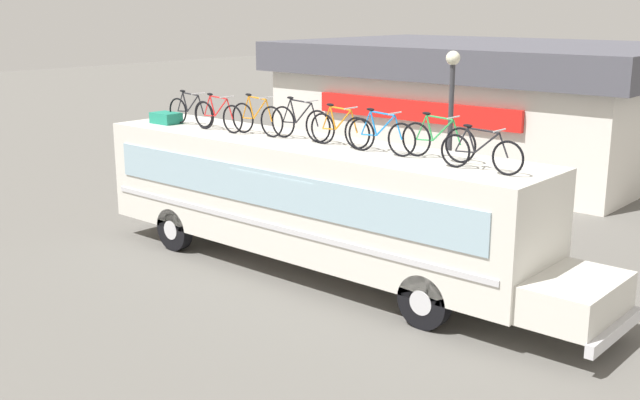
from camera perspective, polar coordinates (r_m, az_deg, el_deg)
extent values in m
plane|color=#605E59|center=(18.42, -0.88, -5.15)|extent=(120.00, 120.00, 0.00)
cube|color=silver|center=(17.90, -0.90, 0.38)|extent=(11.65, 2.40, 2.47)
cube|color=silver|center=(14.83, 18.34, -6.85)|extent=(1.36, 2.21, 0.72)
cube|color=#99B7C6|center=(16.96, -3.65, 0.78)|extent=(10.72, 0.04, 0.83)
cube|color=#99B7C6|center=(18.72, 1.58, 2.07)|extent=(10.72, 0.04, 0.83)
cube|color=silver|center=(17.17, -3.61, -1.96)|extent=(11.19, 0.03, 0.12)
cube|color=silver|center=(18.92, 1.57, -0.42)|extent=(11.19, 0.03, 0.12)
cube|color=silver|center=(14.75, 20.87, -9.03)|extent=(0.16, 2.28, 0.24)
cylinder|color=black|center=(15.17, 7.69, -7.38)|extent=(1.09, 0.28, 1.09)
cylinder|color=silver|center=(15.17, 7.69, -7.38)|extent=(0.49, 0.30, 0.49)
cylinder|color=black|center=(16.88, 11.68, -5.30)|extent=(1.09, 0.28, 1.09)
cylinder|color=silver|center=(16.88, 11.68, -5.30)|extent=(0.49, 0.30, 0.49)
cylinder|color=black|center=(20.09, -10.64, -2.12)|extent=(1.09, 0.28, 1.09)
cylinder|color=silver|center=(20.09, -10.64, -2.12)|extent=(0.49, 0.30, 0.49)
cylinder|color=black|center=(21.41, -6.21, -0.94)|extent=(1.09, 0.28, 1.09)
cylinder|color=silver|center=(21.41, -6.21, -0.94)|extent=(0.49, 0.30, 0.49)
cube|color=#1E7F66|center=(20.88, -11.26, 5.94)|extent=(0.75, 0.53, 0.29)
torus|color=black|center=(20.71, -10.40, 6.46)|extent=(0.68, 0.04, 0.68)
torus|color=black|center=(19.94, -8.55, 6.25)|extent=(0.68, 0.04, 0.68)
cylinder|color=black|center=(20.45, -9.89, 7.12)|extent=(0.20, 0.04, 0.49)
cylinder|color=black|center=(20.21, -9.34, 7.02)|extent=(0.47, 0.04, 0.47)
cylinder|color=black|center=(20.25, -9.51, 7.70)|extent=(0.61, 0.04, 0.07)
cylinder|color=black|center=(20.56, -10.06, 6.45)|extent=(0.39, 0.03, 0.05)
cylinder|color=black|center=(20.60, -10.24, 7.12)|extent=(0.25, 0.03, 0.51)
cylinder|color=black|center=(19.98, -8.75, 6.93)|extent=(0.21, 0.03, 0.47)
cylinder|color=silver|center=(20.01, -8.95, 7.74)|extent=(0.03, 0.44, 0.03)
ellipsoid|color=black|center=(20.48, -10.07, 7.90)|extent=(0.20, 0.08, 0.06)
torus|color=black|center=(19.70, -8.49, 6.18)|extent=(0.69, 0.04, 0.69)
torus|color=black|center=(18.94, -6.44, 5.93)|extent=(0.69, 0.04, 0.69)
cylinder|color=red|center=(19.44, -7.92, 6.87)|extent=(0.20, 0.04, 0.50)
cylinder|color=red|center=(19.21, -7.30, 6.76)|extent=(0.48, 0.04, 0.48)
cylinder|color=red|center=(19.24, -7.49, 7.49)|extent=(0.62, 0.04, 0.07)
cylinder|color=red|center=(19.56, -8.11, 6.16)|extent=(0.39, 0.03, 0.05)
cylinder|color=red|center=(19.59, -8.30, 6.88)|extent=(0.25, 0.03, 0.52)
cylinder|color=red|center=(18.97, -6.65, 6.66)|extent=(0.22, 0.03, 0.48)
cylinder|color=silver|center=(19.01, -6.86, 7.53)|extent=(0.03, 0.44, 0.03)
ellipsoid|color=black|center=(19.47, -8.11, 7.71)|extent=(0.20, 0.08, 0.06)
torus|color=black|center=(18.97, -5.69, 6.03)|extent=(0.74, 0.04, 0.74)
torus|color=black|center=(18.28, -3.56, 5.77)|extent=(0.74, 0.04, 0.74)
cylinder|color=orange|center=(18.73, -5.09, 6.80)|extent=(0.19, 0.04, 0.53)
cylinder|color=orange|center=(18.52, -4.45, 6.68)|extent=(0.46, 0.04, 0.51)
cylinder|color=orange|center=(18.54, -4.64, 7.49)|extent=(0.59, 0.04, 0.07)
cylinder|color=orange|center=(18.84, -5.30, 6.01)|extent=(0.38, 0.03, 0.05)
cylinder|color=orange|center=(18.86, -5.49, 6.81)|extent=(0.24, 0.03, 0.55)
cylinder|color=orange|center=(18.30, -3.77, 6.57)|extent=(0.21, 0.03, 0.51)
cylinder|color=silver|center=(18.33, -3.99, 7.53)|extent=(0.03, 0.44, 0.03)
ellipsoid|color=black|center=(18.75, -5.28, 7.72)|extent=(0.20, 0.08, 0.06)
torus|color=black|center=(18.22, -2.73, 5.76)|extent=(0.74, 0.04, 0.74)
torus|color=black|center=(17.50, -0.15, 5.43)|extent=(0.74, 0.04, 0.74)
cylinder|color=black|center=(17.96, -1.99, 6.55)|extent=(0.21, 0.04, 0.53)
cylinder|color=black|center=(17.75, -1.21, 6.41)|extent=(0.50, 0.04, 0.51)
cylinder|color=black|center=(17.77, -1.43, 7.27)|extent=(0.65, 0.04, 0.07)
cylinder|color=black|center=(18.08, -2.26, 5.73)|extent=(0.41, 0.03, 0.05)
cylinder|color=black|center=(18.11, -2.47, 6.58)|extent=(0.26, 0.03, 0.55)
cylinder|color=black|center=(17.53, -0.39, 6.28)|extent=(0.23, 0.03, 0.52)
cylinder|color=silver|center=(17.55, -0.64, 7.29)|extent=(0.03, 0.44, 0.03)
ellipsoid|color=black|center=(17.99, -2.20, 7.53)|extent=(0.20, 0.08, 0.06)
torus|color=black|center=(17.34, 0.21, 5.28)|extent=(0.70, 0.04, 0.70)
torus|color=black|center=(16.73, 2.75, 4.94)|extent=(0.70, 0.04, 0.70)
cylinder|color=orange|center=(17.12, 0.96, 6.06)|extent=(0.19, 0.04, 0.50)
cylinder|color=orange|center=(16.94, 1.72, 5.91)|extent=(0.46, 0.04, 0.48)
cylinder|color=orange|center=(16.95, 1.52, 6.75)|extent=(0.59, 0.04, 0.07)
cylinder|color=orange|center=(17.22, 0.68, 5.25)|extent=(0.37, 0.03, 0.05)
cylinder|color=orange|center=(17.24, 0.48, 6.08)|extent=(0.24, 0.03, 0.52)
cylinder|color=orange|center=(16.75, 2.53, 5.78)|extent=(0.21, 0.03, 0.49)
cylinder|color=silver|center=(16.76, 2.30, 6.78)|extent=(0.03, 0.44, 0.03)
ellipsoid|color=black|center=(17.13, 0.76, 7.02)|extent=(0.20, 0.08, 0.06)
torus|color=black|center=(16.55, 3.07, 4.84)|extent=(0.71, 0.04, 0.71)
torus|color=black|center=(15.94, 6.03, 4.43)|extent=(0.71, 0.04, 0.71)
cylinder|color=#197FDB|center=(16.32, 3.95, 5.65)|extent=(0.20, 0.04, 0.50)
cylinder|color=#197FDB|center=(16.14, 4.84, 5.47)|extent=(0.48, 0.04, 0.49)
cylinder|color=#197FDB|center=(16.15, 4.62, 6.37)|extent=(0.63, 0.04, 0.07)
cylinder|color=#197FDB|center=(16.43, 3.62, 4.80)|extent=(0.40, 0.03, 0.05)
cylinder|color=#197FDB|center=(16.44, 3.40, 5.68)|extent=(0.26, 0.03, 0.52)
cylinder|color=#197FDB|center=(15.95, 5.78, 5.32)|extent=(0.22, 0.03, 0.49)
cylinder|color=silver|center=(15.96, 5.53, 6.38)|extent=(0.03, 0.44, 0.03)
ellipsoid|color=black|center=(16.33, 3.73, 6.67)|extent=(0.20, 0.08, 0.06)
torus|color=black|center=(16.02, 7.10, 4.45)|extent=(0.71, 0.04, 0.71)
torus|color=black|center=(15.47, 10.29, 3.99)|extent=(0.71, 0.04, 0.71)
cylinder|color=green|center=(15.81, 8.07, 5.27)|extent=(0.20, 0.04, 0.51)
cylinder|color=green|center=(15.65, 9.02, 5.08)|extent=(0.48, 0.04, 0.49)
cylinder|color=green|center=(15.65, 8.80, 6.01)|extent=(0.62, 0.04, 0.07)
cylinder|color=green|center=(15.91, 7.69, 4.40)|extent=(0.40, 0.03, 0.05)
cylinder|color=green|center=(15.92, 7.47, 5.31)|extent=(0.25, 0.03, 0.53)
cylinder|color=green|center=(15.48, 10.03, 4.91)|extent=(0.22, 0.03, 0.49)
cylinder|color=silver|center=(15.49, 9.78, 6.01)|extent=(0.03, 0.44, 0.03)
ellipsoid|color=black|center=(15.81, 7.85, 6.33)|extent=(0.20, 0.08, 0.06)
torus|color=black|center=(15.00, 9.93, 3.58)|extent=(0.65, 0.04, 0.65)
torus|color=black|center=(14.48, 13.65, 3.01)|extent=(0.65, 0.04, 0.65)
cylinder|color=black|center=(14.79, 11.06, 4.34)|extent=(0.21, 0.04, 0.46)
cylinder|color=black|center=(14.64, 12.17, 4.12)|extent=(0.51, 0.04, 0.44)
cylinder|color=black|center=(14.64, 11.92, 5.03)|extent=(0.66, 0.04, 0.07)
cylinder|color=black|center=(14.89, 10.62, 3.51)|extent=(0.42, 0.03, 0.05)
cylinder|color=black|center=(14.90, 10.36, 4.40)|extent=(0.27, 0.03, 0.48)
cylinder|color=black|center=(14.48, 13.35, 3.91)|extent=(0.23, 0.03, 0.45)
cylinder|color=silver|center=(14.48, 13.06, 5.01)|extent=(0.03, 0.44, 0.03)
ellipsoid|color=black|center=(14.80, 10.81, 5.39)|extent=(0.20, 0.08, 0.06)
cube|color=silver|center=(31.15, 11.93, 5.89)|extent=(13.61, 9.59, 3.59)
cube|color=#4C4C56|center=(30.92, 12.16, 10.21)|extent=(14.70, 10.35, 1.12)
cube|color=red|center=(26.91, 6.87, 6.54)|extent=(8.17, 0.16, 0.70)
cylinder|color=#38383D|center=(21.74, 9.50, 3.90)|extent=(0.14, 0.14, 4.59)
sphere|color=#F2EDCC|center=(21.46, 9.76, 10.25)|extent=(0.39, 0.39, 0.39)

